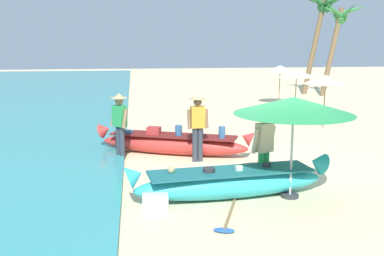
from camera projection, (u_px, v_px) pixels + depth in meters
name	position (u px, v px, depth m)	size (l,w,h in m)	color
ground_plane	(272.00, 180.00, 10.39)	(80.00, 80.00, 0.00)	beige
boat_cyan_foreground	(230.00, 182.00, 9.21)	(4.31, 1.23, 0.87)	#33B2BC
boat_red_midground	(173.00, 143.00, 12.67)	(4.34, 2.22, 0.87)	red
person_vendor_hatted	(198.00, 122.00, 11.80)	(0.57, 0.44, 1.79)	#333842
person_tourist_customer	(264.00, 146.00, 9.72)	(0.58, 0.42, 1.65)	green
person_vendor_assistant	(120.00, 121.00, 12.09)	(0.51, 0.54, 1.78)	#333842
patio_umbrella_large	(294.00, 106.00, 8.92)	(2.38, 2.38, 2.06)	#B7B7BC
parasol_row_0	(326.00, 79.00, 16.24)	(1.60, 1.60, 1.91)	#8E6B47
parasol_row_1	(297.00, 73.00, 19.14)	(1.60, 1.60, 1.91)	#8E6B47
parasol_row_2	(280.00, 69.00, 22.06)	(1.60, 1.60, 1.91)	#8E6B47
palm_tree_tall_inland	(339.00, 23.00, 25.10)	(2.75, 2.52, 5.18)	brown
palm_tree_leaning_seaward	(322.00, 12.00, 25.82)	(2.78, 2.63, 5.77)	brown
cooler_box	(155.00, 203.00, 8.51)	(0.48, 0.30, 0.32)	silver
paddle	(228.00, 219.00, 8.08)	(0.74, 1.62, 0.05)	#8E6B47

